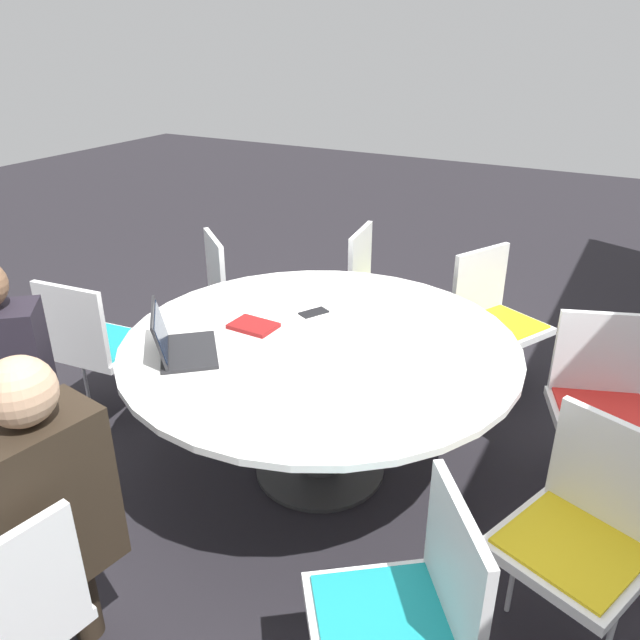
# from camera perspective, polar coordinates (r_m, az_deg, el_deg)

# --- Properties ---
(ground_plane) EXTENTS (16.00, 16.00, 0.00)m
(ground_plane) POSITION_cam_1_polar(r_m,az_deg,el_deg) (3.19, 0.00, -13.46)
(ground_plane) COLOR black
(conference_table) EXTENTS (1.78, 1.78, 0.72)m
(conference_table) POSITION_cam_1_polar(r_m,az_deg,el_deg) (2.86, 0.00, -4.15)
(conference_table) COLOR #333333
(conference_table) RESTS_ON ground_plane
(chair_2) EXTENTS (0.60, 0.60, 0.85)m
(chair_2) POSITION_cam_1_polar(r_m,az_deg,el_deg) (1.95, 8.03, -24.65)
(chair_2) COLOR white
(chair_2) RESTS_ON ground_plane
(chair_3) EXTENTS (0.55, 0.56, 0.85)m
(chair_3) POSITION_cam_1_polar(r_m,az_deg,el_deg) (2.33, 23.06, -16.90)
(chair_3) COLOR white
(chair_3) RESTS_ON ground_plane
(chair_4) EXTENTS (0.55, 0.56, 0.85)m
(chair_4) POSITION_cam_1_polar(r_m,az_deg,el_deg) (3.07, 24.47, -6.29)
(chair_4) COLOR white
(chair_4) RESTS_ON ground_plane
(chair_5) EXTENTS (0.58, 0.57, 0.85)m
(chair_5) POSITION_cam_1_polar(r_m,az_deg,el_deg) (3.73, 15.61, 0.71)
(chair_5) COLOR white
(chair_5) RESTS_ON ground_plane
(chair_6) EXTENTS (0.50, 0.48, 0.85)m
(chair_6) POSITION_cam_1_polar(r_m,az_deg,el_deg) (4.01, 5.38, 3.30)
(chair_6) COLOR white
(chair_6) RESTS_ON ground_plane
(chair_7) EXTENTS (0.60, 0.61, 0.85)m
(chair_7) POSITION_cam_1_polar(r_m,az_deg,el_deg) (3.97, -7.61, 2.98)
(chair_7) COLOR white
(chair_7) RESTS_ON ground_plane
(chair_8) EXTENTS (0.46, 0.48, 0.85)m
(chair_8) POSITION_cam_1_polar(r_m,az_deg,el_deg) (3.49, -20.01, -1.65)
(chair_8) COLOR white
(chair_8) RESTS_ON ground_plane
(person_0) EXTENTS (0.40, 0.42, 1.20)m
(person_0) POSITION_cam_1_polar(r_m,az_deg,el_deg) (2.88, -26.95, -4.44)
(person_0) COLOR #231E28
(person_0) RESTS_ON ground_plane
(person_1) EXTENTS (0.39, 0.30, 1.20)m
(person_1) POSITION_cam_1_polar(r_m,az_deg,el_deg) (2.11, -23.86, -15.19)
(person_1) COLOR #2D2319
(person_1) RESTS_ON ground_plane
(laptop) EXTENTS (0.42, 0.41, 0.21)m
(laptop) POSITION_cam_1_polar(r_m,az_deg,el_deg) (2.72, -12.92, -2.10)
(laptop) COLOR #232326
(laptop) RESTS_ON conference_table
(spiral_notebook) EXTENTS (0.16, 0.22, 0.02)m
(spiral_notebook) POSITION_cam_1_polar(r_m,az_deg,el_deg) (2.92, -6.11, -0.53)
(spiral_notebook) COLOR maroon
(spiral_notebook) RESTS_ON conference_table
(cell_phone) EXTENTS (0.16, 0.13, 0.01)m
(cell_phone) POSITION_cam_1_polar(r_m,az_deg,el_deg) (3.06, -0.58, 0.69)
(cell_phone) COLOR black
(cell_phone) RESTS_ON conference_table
(handbag) EXTENTS (0.36, 0.16, 0.28)m
(handbag) POSITION_cam_1_polar(r_m,az_deg,el_deg) (2.98, 26.23, -16.39)
(handbag) COLOR #661E56
(handbag) RESTS_ON ground_plane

